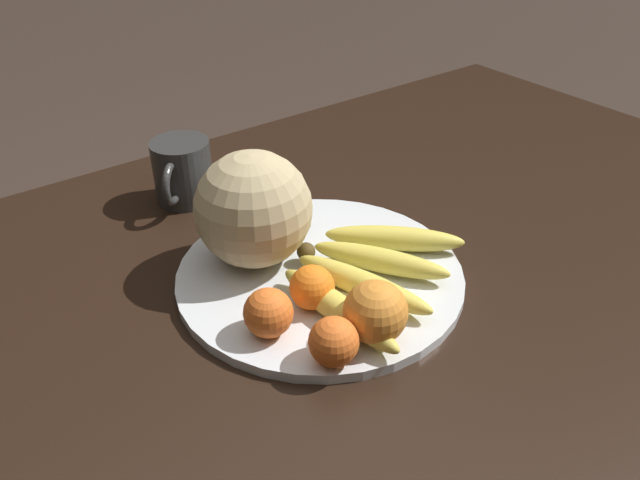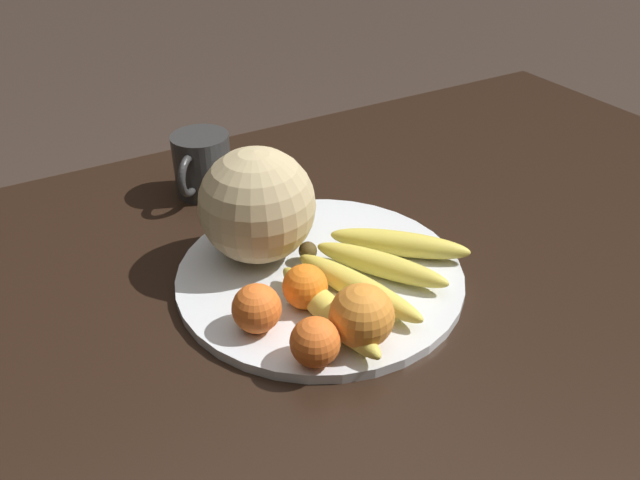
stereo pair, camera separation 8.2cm
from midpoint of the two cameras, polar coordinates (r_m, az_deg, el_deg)
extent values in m
cube|color=black|center=(0.88, 6.99, -4.15)|extent=(1.63, 1.03, 0.04)
cube|color=black|center=(1.77, 17.14, 0.92)|extent=(0.07, 0.07, 0.72)
cylinder|color=silver|center=(0.85, 2.75, -3.30)|extent=(0.39, 0.39, 0.01)
torus|color=#1E4C56|center=(0.85, 2.76, -3.24)|extent=(0.39, 0.39, 0.01)
sphere|color=tan|center=(0.83, -3.00, 3.11)|extent=(0.16, 0.16, 0.16)
sphere|color=#473819|center=(0.85, 1.62, -1.08)|extent=(0.03, 0.03, 0.03)
ellipsoid|color=#DBC64C|center=(0.75, 3.85, -6.49)|extent=(0.05, 0.20, 0.04)
ellipsoid|color=#DBC64C|center=(0.79, 6.41, -4.38)|extent=(0.10, 0.20, 0.03)
ellipsoid|color=#DBC64C|center=(0.83, 8.39, -2.31)|extent=(0.13, 0.18, 0.03)
ellipsoid|color=#DBC64C|center=(0.88, 9.81, -0.33)|extent=(0.17, 0.16, 0.04)
sphere|color=orange|center=(0.74, -2.65, -6.38)|extent=(0.06, 0.06, 0.06)
sphere|color=orange|center=(0.77, 1.66, -4.38)|extent=(0.06, 0.06, 0.06)
sphere|color=orange|center=(0.69, 2.96, -9.43)|extent=(0.06, 0.06, 0.06)
sphere|color=orange|center=(0.72, 7.11, -7.03)|extent=(0.08, 0.08, 0.08)
cube|color=white|center=(0.79, 3.76, -5.71)|extent=(0.10, 0.09, 0.00)
cylinder|color=#2D2D2D|center=(1.04, -8.50, 6.82)|extent=(0.09, 0.09, 0.10)
torus|color=#2D2D2D|center=(1.00, -9.58, 5.77)|extent=(0.06, 0.06, 0.07)
camera|label=1|loc=(0.04, -87.14, 1.91)|focal=35.00mm
camera|label=2|loc=(0.04, 92.86, -1.91)|focal=35.00mm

